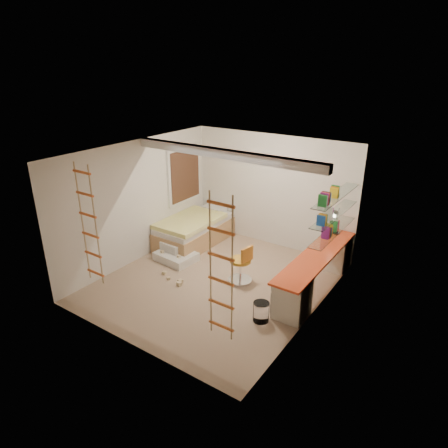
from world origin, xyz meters
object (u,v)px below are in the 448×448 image
Objects in this scene: desk at (316,271)px; bed at (195,230)px; swivel_chair at (241,268)px; play_platform at (176,253)px.

desk reaches higher than bed.
swivel_chair reaches higher than bed.
bed is 0.96m from play_platform.
bed is at bearing 173.51° from desk.
desk is 3.22m from bed.
play_platform is at bearing -169.56° from desk.
desk is at bearing 22.96° from swivel_chair.
play_platform is at bearing -78.62° from bed.
swivel_chair is at bearing -26.04° from bed.
swivel_chair reaches higher than play_platform.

